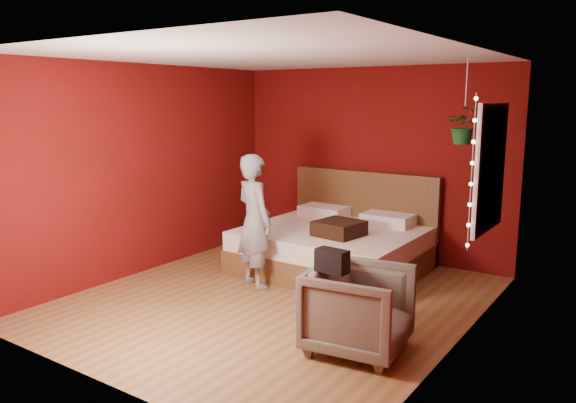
# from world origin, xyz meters

# --- Properties ---
(floor) EXTENTS (4.50, 4.50, 0.00)m
(floor) POSITION_xyz_m (0.00, 0.00, 0.00)
(floor) COLOR olive
(floor) RESTS_ON ground
(room_walls) EXTENTS (4.04, 4.54, 2.62)m
(room_walls) POSITION_xyz_m (0.00, 0.00, 1.68)
(room_walls) COLOR #660A0E
(room_walls) RESTS_ON ground
(window) EXTENTS (0.05, 0.97, 1.27)m
(window) POSITION_xyz_m (1.97, 0.90, 1.50)
(window) COLOR white
(window) RESTS_ON room_walls
(fairy_lights) EXTENTS (0.04, 0.04, 1.45)m
(fairy_lights) POSITION_xyz_m (1.94, 0.37, 1.50)
(fairy_lights) COLOR silver
(fairy_lights) RESTS_ON room_walls
(bed) EXTENTS (2.16, 1.83, 1.19)m
(bed) POSITION_xyz_m (-0.03, 1.38, 0.31)
(bed) COLOR brown
(bed) RESTS_ON ground
(person) EXTENTS (0.67, 0.56, 1.56)m
(person) POSITION_xyz_m (-0.47, 0.24, 0.78)
(person) COLOR gray
(person) RESTS_ON ground
(armchair) EXTENTS (0.93, 0.91, 0.76)m
(armchair) POSITION_xyz_m (1.33, -0.62, 0.38)
(armchair) COLOR #696453
(armchair) RESTS_ON ground
(handbag) EXTENTS (0.28, 0.16, 0.19)m
(handbag) POSITION_xyz_m (1.20, -0.87, 0.85)
(handbag) COLOR black
(handbag) RESTS_ON armchair
(throw_pillow) EXTENTS (0.57, 0.57, 0.18)m
(throw_pillow) POSITION_xyz_m (0.20, 1.04, 0.63)
(throw_pillow) COLOR #321C10
(throw_pillow) RESTS_ON bed
(hanging_plant) EXTENTS (0.45, 0.42, 0.91)m
(hanging_plant) POSITION_xyz_m (1.59, 1.22, 1.89)
(hanging_plant) COLOR silver
(hanging_plant) RESTS_ON room_walls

